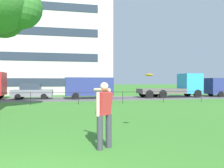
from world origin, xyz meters
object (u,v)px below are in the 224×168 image
at_px(frisbee, 149,75).
at_px(panel_van_left, 89,87).
at_px(person_thrower, 104,113).
at_px(car_grey_far_right, 32,92).
at_px(flatbed_truck_right, 178,87).
at_px(apartment_building_background, 18,47).

distance_m(frisbee, panel_van_left, 16.37).
relative_size(person_thrower, panel_van_left, 0.35).
bearing_deg(person_thrower, panel_van_left, 85.75).
relative_size(frisbee, car_grey_far_right, 0.09).
bearing_deg(panel_van_left, car_grey_far_right, 176.61).
bearing_deg(frisbee, flatbed_truck_right, 58.75).
bearing_deg(apartment_building_background, car_grey_far_right, -72.43).
relative_size(frisbee, apartment_building_background, 0.01).
bearing_deg(flatbed_truck_right, panel_van_left, -179.52).
relative_size(flatbed_truck_right, apartment_building_background, 0.26).
relative_size(car_grey_far_right, panel_van_left, 0.80).
height_order(frisbee, flatbed_truck_right, flatbed_truck_right).
xyz_separation_m(frisbee, panel_van_left, (-0.45, 16.34, -0.74)).
relative_size(panel_van_left, apartment_building_background, 0.18).
relative_size(frisbee, flatbed_truck_right, 0.05).
distance_m(car_grey_far_right, panel_van_left, 5.89).
height_order(car_grey_far_right, flatbed_truck_right, flatbed_truck_right).
xyz_separation_m(frisbee, flatbed_truck_right, (9.97, 16.43, -0.79)).
xyz_separation_m(person_thrower, panel_van_left, (1.31, 17.64, 0.31)).
height_order(person_thrower, flatbed_truck_right, flatbed_truck_right).
bearing_deg(frisbee, car_grey_far_right, 110.71).
bearing_deg(apartment_building_background, panel_van_left, -52.25).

